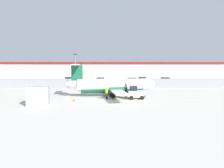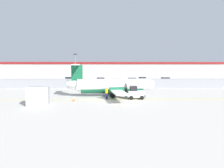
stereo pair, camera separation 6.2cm
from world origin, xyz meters
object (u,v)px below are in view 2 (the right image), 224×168
Objects in this scene: parked_car_2 at (100,80)px; traffic_cone_near_left at (74,99)px; apron_light_pole at (75,68)px; traffic_cone_near_right at (135,94)px; parked_car_5 at (143,79)px; cargo_container at (38,96)px; parked_car_1 at (76,81)px; parked_car_4 at (132,80)px; baggage_tug at (135,93)px; parked_car_6 at (165,80)px; parked_car_0 at (69,80)px; ground_crew_worker at (107,92)px; traffic_cone_far_left at (120,95)px; parked_car_3 at (118,82)px; commuter_airplane at (114,86)px.

traffic_cone_near_left is at bearing 86.49° from parked_car_2.
traffic_cone_near_right is at bearing -39.69° from apron_light_pole.
cargo_container is at bearing -112.55° from parked_car_5.
parked_car_1 is 15.56m from parked_car_4.
baggage_tug reaches higher than parked_car_6.
baggage_tug is 0.56× the size of parked_car_2.
parked_car_2 is 0.98× the size of parked_car_5.
parked_car_6 is at bearing 175.14° from parked_car_0.
traffic_cone_near_right is at bearing -107.67° from ground_crew_worker.
cargo_container is at bearing -147.50° from traffic_cone_near_right.
traffic_cone_near_left is 0.15× the size of parked_car_4.
parked_car_5 is (18.76, 37.27, -0.21)m from cargo_container.
parked_car_0 is 7.88m from parked_car_1.
apron_light_pole is (-6.43, 12.79, 3.35)m from ground_crew_worker.
traffic_cone_near_right is 3.10m from traffic_cone_far_left.
ground_crew_worker is at bearing -63.31° from apron_light_pole.
parked_car_5 is at bearing 53.40° from cargo_container.
parked_car_1 is 1.01× the size of parked_car_3.
parked_car_4 and parked_car_5 have the same top height.
baggage_tug is 12.84m from cargo_container.
apron_light_pole is (-17.14, -20.17, 3.41)m from parked_car_5.
parked_car_5 reaches higher than traffic_cone_near_right.
parked_car_4 is (9.08, -1.42, 0.00)m from parked_car_2.
traffic_cone_near_left is 10.40m from traffic_cone_near_right.
baggage_tug is 0.56× the size of parked_car_0.
apron_light_pole reaches higher than parked_car_1.
traffic_cone_far_left is 0.15× the size of parked_car_5.
cargo_container reaches higher than parked_car_5.
parked_car_0 is (-11.81, 33.25, -0.06)m from ground_crew_worker.
commuter_airplane reaches higher than parked_car_2.
baggage_tug is 36.87m from parked_car_0.
ground_crew_worker is 0.40× the size of parked_car_1.
ground_crew_worker is 14.70m from apron_light_pole.
parked_car_3 is at bearing 88.13° from traffic_cone_far_left.
ground_crew_worker is 34.73m from parked_car_6.
commuter_airplane reaches higher than traffic_cone_far_left.
parked_car_5 is at bearing 78.06° from traffic_cone_near_right.
commuter_airplane is at bearing -64.69° from parked_car_1.
parked_car_1 is (-10.35, 24.13, 0.58)m from traffic_cone_far_left.
parked_car_3 is at bearing 18.27° from parked_car_6.
parked_car_6 is at bearing 65.07° from traffic_cone_near_right.
parked_car_1 is 7.18m from parked_car_2.
parked_car_5 is (6.65, 32.98, 0.04)m from baggage_tug.
traffic_cone_far_left is 34.13m from parked_car_0.
traffic_cone_far_left is at bearing -93.60° from parked_car_3.
traffic_cone_near_right is at bearing -102.51° from parked_car_4.
apron_light_pole reaches higher than ground_crew_worker.
cargo_container reaches higher than baggage_tug.
cargo_container is 42.70m from parked_car_6.
parked_car_4 is at bearing 81.18° from baggage_tug.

